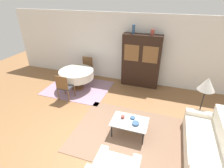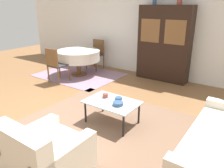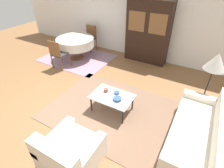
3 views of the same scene
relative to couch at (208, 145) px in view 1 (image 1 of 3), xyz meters
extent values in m
plane|color=brown|center=(-2.83, -0.50, -0.29)|extent=(14.00, 14.00, 0.00)
cube|color=white|center=(-2.83, 3.13, 1.06)|extent=(10.00, 0.06, 2.70)
cube|color=brown|center=(-1.83, 0.04, -0.28)|extent=(2.98, 2.22, 0.01)
cube|color=gray|center=(-4.34, 1.83, -0.28)|extent=(2.38, 1.85, 0.01)
cube|color=silver|center=(-0.06, 0.00, -0.08)|extent=(0.86, 1.98, 0.41)
cube|color=silver|center=(-0.06, 0.91, 0.19)|extent=(0.86, 0.16, 0.12)
cube|color=silver|center=(-2.14, -1.41, 0.18)|extent=(0.16, 0.87, 0.12)
cylinder|color=black|center=(-2.27, -0.21, -0.08)|extent=(0.04, 0.04, 0.39)
cylinder|color=black|center=(-1.46, -0.21, -0.08)|extent=(0.04, 0.04, 0.39)
cylinder|color=black|center=(-2.27, 0.30, -0.08)|extent=(0.04, 0.04, 0.39)
cylinder|color=black|center=(-1.46, 0.30, -0.08)|extent=(0.04, 0.04, 0.39)
cube|color=silver|center=(-1.86, 0.05, 0.13)|extent=(0.93, 0.63, 0.02)
cube|color=black|center=(-2.13, 2.88, 0.72)|extent=(1.43, 0.39, 2.02)
cube|color=brown|center=(-2.47, 2.68, 1.08)|extent=(0.54, 0.01, 0.61)
cube|color=brown|center=(-1.79, 2.68, 1.08)|extent=(0.54, 0.01, 0.61)
cylinder|color=brown|center=(-4.36, 1.83, -0.26)|extent=(0.48, 0.48, 0.03)
cylinder|color=brown|center=(-4.36, 1.83, -0.06)|extent=(0.14, 0.14, 0.44)
cylinder|color=silver|center=(-4.36, 1.83, 0.31)|extent=(1.28, 1.28, 0.30)
cylinder|color=silver|center=(-4.36, 1.83, 0.45)|extent=(1.29, 1.29, 0.03)
cylinder|color=brown|center=(-4.56, 1.25, -0.05)|extent=(0.04, 0.04, 0.44)
cylinder|color=brown|center=(-4.15, 1.25, -0.05)|extent=(0.04, 0.04, 0.44)
cylinder|color=brown|center=(-4.56, 0.85, -0.05)|extent=(0.04, 0.04, 0.44)
cylinder|color=brown|center=(-4.15, 0.85, -0.05)|extent=(0.04, 0.04, 0.44)
cube|color=#333338|center=(-4.36, 1.05, 0.19)|extent=(0.44, 0.44, 0.04)
cube|color=brown|center=(-4.36, 0.85, 0.43)|extent=(0.44, 0.04, 0.46)
cylinder|color=brown|center=(-4.15, 2.41, -0.05)|extent=(0.04, 0.04, 0.44)
cylinder|color=brown|center=(-4.56, 2.41, -0.05)|extent=(0.04, 0.04, 0.44)
cylinder|color=brown|center=(-4.15, 2.81, -0.05)|extent=(0.04, 0.04, 0.44)
cylinder|color=brown|center=(-4.56, 2.81, -0.05)|extent=(0.04, 0.04, 0.44)
cube|color=#333338|center=(-4.36, 2.61, 0.19)|extent=(0.44, 0.44, 0.04)
cube|color=brown|center=(-4.36, 2.81, 0.43)|extent=(0.44, 0.04, 0.46)
cylinder|color=black|center=(-0.07, 1.32, -0.27)|extent=(0.28, 0.28, 0.02)
cylinder|color=black|center=(-0.07, 1.32, 0.23)|extent=(0.03, 0.03, 0.99)
cone|color=beige|center=(-0.07, 1.32, 0.89)|extent=(0.45, 0.45, 0.37)
cylinder|color=#9E4238|center=(-2.07, 0.12, 0.18)|extent=(0.10, 0.10, 0.08)
cylinder|color=#33517A|center=(-1.69, -0.02, 0.17)|extent=(0.18, 0.18, 0.06)
cylinder|color=#33517A|center=(-1.82, 0.19, 0.16)|extent=(0.13, 0.13, 0.05)
cylinder|color=#33517A|center=(-2.49, 2.88, 1.89)|extent=(0.11, 0.11, 0.31)
cylinder|color=#9E4238|center=(-1.82, 2.88, 1.83)|extent=(0.13, 0.13, 0.20)
camera|label=1|loc=(-1.18, -3.40, 3.10)|focal=28.00mm
camera|label=2|loc=(0.15, -2.79, 1.73)|focal=35.00mm
camera|label=3|loc=(-0.35, -2.61, 2.57)|focal=28.00mm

